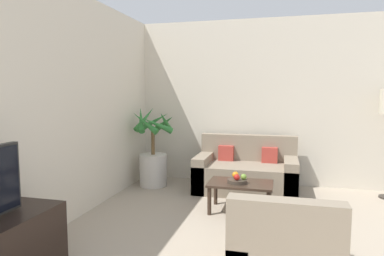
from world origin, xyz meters
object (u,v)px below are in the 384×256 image
at_px(sofa_loveseat, 246,173).
at_px(apple_red, 237,177).
at_px(apple_green, 244,177).
at_px(coffee_table, 240,187).
at_px(ottoman, 276,221).
at_px(potted_palm, 153,157).
at_px(orange_fruit, 235,175).
at_px(fruit_bowl, 237,181).
at_px(armchair, 284,252).

relative_size(sofa_loveseat, apple_red, 20.15).
xyz_separation_m(sofa_loveseat, apple_green, (0.07, -0.99, 0.18)).
relative_size(coffee_table, apple_red, 10.68).
bearing_deg(ottoman, coffee_table, 124.40).
xyz_separation_m(potted_palm, coffee_table, (1.51, -0.87, -0.14)).
xyz_separation_m(coffee_table, orange_fruit, (-0.07, 0.02, 0.15)).
relative_size(fruit_bowl, ottoman, 0.46).
height_order(potted_palm, fruit_bowl, potted_palm).
xyz_separation_m(apple_red, ottoman, (0.49, -0.58, -0.29)).
height_order(apple_green, orange_fruit, orange_fruit).
xyz_separation_m(coffee_table, fruit_bowl, (-0.04, -0.04, 0.08)).
distance_m(sofa_loveseat, coffee_table, 0.96).
xyz_separation_m(sofa_loveseat, apple_red, (-0.01, -1.04, 0.19)).
bearing_deg(armchair, fruit_bowl, 110.24).
bearing_deg(coffee_table, fruit_bowl, -132.75).
height_order(fruit_bowl, orange_fruit, orange_fruit).
bearing_deg(fruit_bowl, armchair, -69.76).
height_order(potted_palm, apple_green, potted_palm).
bearing_deg(apple_red, orange_fruit, 106.90).
relative_size(potted_palm, apple_red, 17.27).
distance_m(coffee_table, fruit_bowl, 0.10).
distance_m(sofa_loveseat, apple_green, 1.01).
bearing_deg(armchair, potted_palm, 129.96).
distance_m(sofa_loveseat, orange_fruit, 0.96).
xyz_separation_m(apple_green, orange_fruit, (-0.11, 0.05, 0.00)).
distance_m(apple_red, apple_green, 0.09).
relative_size(fruit_bowl, apple_red, 3.29).
xyz_separation_m(potted_palm, sofa_loveseat, (1.49, 0.09, -0.19)).
relative_size(fruit_bowl, armchair, 0.29).
distance_m(potted_palm, apple_red, 1.76).
xyz_separation_m(potted_palm, fruit_bowl, (1.48, -0.91, -0.06)).
xyz_separation_m(potted_palm, apple_red, (1.48, -0.96, -0.00)).
relative_size(potted_palm, fruit_bowl, 5.25).
bearing_deg(fruit_bowl, apple_red, -90.64).
xyz_separation_m(sofa_loveseat, orange_fruit, (-0.04, -0.94, 0.19)).
height_order(coffee_table, apple_red, apple_red).
distance_m(sofa_loveseat, fruit_bowl, 1.00).
height_order(coffee_table, fruit_bowl, fruit_bowl).
distance_m(fruit_bowl, apple_green, 0.10).
bearing_deg(coffee_table, armchair, -71.37).
xyz_separation_m(sofa_loveseat, coffee_table, (0.02, -0.96, 0.04)).
relative_size(sofa_loveseat, orange_fruit, 18.32).
bearing_deg(armchair, ottoman, 94.43).
height_order(orange_fruit, armchair, armchair).
bearing_deg(sofa_loveseat, potted_palm, -176.72).
distance_m(orange_fruit, ottoman, 0.91).
height_order(sofa_loveseat, armchair, sofa_loveseat).
height_order(coffee_table, apple_green, apple_green).
bearing_deg(fruit_bowl, sofa_loveseat, 89.32).
distance_m(coffee_table, armchair, 1.64).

